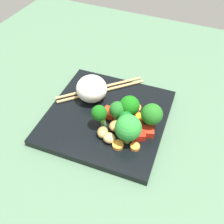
% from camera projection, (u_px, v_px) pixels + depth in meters
% --- Properties ---
extents(ground_plane, '(1.10, 1.10, 0.02)m').
position_uv_depth(ground_plane, '(107.00, 122.00, 0.63)').
color(ground_plane, '#4A6C50').
extents(square_plate, '(0.28, 0.28, 0.02)m').
position_uv_depth(square_plate, '(107.00, 117.00, 0.61)').
color(square_plate, black).
rests_on(square_plate, ground_plane).
extents(rice_mound, '(0.08, 0.08, 0.06)m').
position_uv_depth(rice_mound, '(92.00, 89.00, 0.62)').
color(rice_mound, white).
rests_on(rice_mound, square_plate).
extents(broccoli_floret_0, '(0.04, 0.04, 0.05)m').
position_uv_depth(broccoli_floret_0, '(117.00, 110.00, 0.57)').
color(broccoli_floret_0, '#7FB657').
rests_on(broccoli_floret_0, square_plate).
extents(broccoli_floret_1, '(0.05, 0.05, 0.07)m').
position_uv_depth(broccoli_floret_1, '(152.00, 113.00, 0.55)').
color(broccoli_floret_1, '#5D9044').
rests_on(broccoli_floret_1, square_plate).
extents(broccoli_floret_2, '(0.06, 0.06, 0.07)m').
position_uv_depth(broccoli_floret_2, '(128.00, 128.00, 0.53)').
color(broccoli_floret_2, '#75A144').
rests_on(broccoli_floret_2, square_plate).
extents(broccoli_floret_3, '(0.03, 0.03, 0.05)m').
position_uv_depth(broccoli_floret_3, '(126.00, 119.00, 0.56)').
color(broccoli_floret_3, '#609F39').
rests_on(broccoli_floret_3, square_plate).
extents(broccoli_floret_4, '(0.03, 0.03, 0.06)m').
position_uv_depth(broccoli_floret_4, '(101.00, 114.00, 0.55)').
color(broccoli_floret_4, '#5D9A48').
rests_on(broccoli_floret_4, square_plate).
extents(broccoli_floret_5, '(0.05, 0.05, 0.06)m').
position_uv_depth(broccoli_floret_5, '(129.00, 106.00, 0.57)').
color(broccoli_floret_5, '#71B453').
rests_on(broccoli_floret_5, square_plate).
extents(carrot_slice_0, '(0.03, 0.03, 0.01)m').
position_uv_depth(carrot_slice_0, '(135.00, 147.00, 0.54)').
color(carrot_slice_0, orange).
rests_on(carrot_slice_0, square_plate).
extents(carrot_slice_1, '(0.03, 0.03, 0.01)m').
position_uv_depth(carrot_slice_1, '(138.00, 117.00, 0.60)').
color(carrot_slice_1, orange).
rests_on(carrot_slice_1, square_plate).
extents(carrot_slice_2, '(0.03, 0.03, 0.01)m').
position_uv_depth(carrot_slice_2, '(118.00, 145.00, 0.54)').
color(carrot_slice_2, orange).
rests_on(carrot_slice_2, square_plate).
extents(carrot_slice_3, '(0.04, 0.04, 0.01)m').
position_uv_depth(carrot_slice_3, '(135.00, 108.00, 0.62)').
color(carrot_slice_3, orange).
rests_on(carrot_slice_3, square_plate).
extents(pepper_chunk_0, '(0.03, 0.03, 0.02)m').
position_uv_depth(pepper_chunk_0, '(111.00, 111.00, 0.60)').
color(pepper_chunk_0, red).
rests_on(pepper_chunk_0, square_plate).
extents(pepper_chunk_1, '(0.03, 0.03, 0.02)m').
position_uv_depth(pepper_chunk_1, '(148.00, 132.00, 0.56)').
color(pepper_chunk_1, red).
rests_on(pepper_chunk_1, square_plate).
extents(pepper_chunk_2, '(0.03, 0.03, 0.01)m').
position_uv_depth(pepper_chunk_2, '(135.00, 127.00, 0.57)').
color(pepper_chunk_2, red).
rests_on(pepper_chunk_2, square_plate).
extents(pepper_chunk_3, '(0.04, 0.04, 0.02)m').
position_uv_depth(pepper_chunk_3, '(137.00, 133.00, 0.56)').
color(pepper_chunk_3, red).
rests_on(pepper_chunk_3, square_plate).
extents(pepper_chunk_4, '(0.03, 0.03, 0.02)m').
position_uv_depth(pepper_chunk_4, '(149.00, 116.00, 0.59)').
color(pepper_chunk_4, red).
rests_on(pepper_chunk_4, square_plate).
extents(chicken_piece_1, '(0.03, 0.03, 0.02)m').
position_uv_depth(chicken_piece_1, '(109.00, 138.00, 0.54)').
color(chicken_piece_1, tan).
rests_on(chicken_piece_1, square_plate).
extents(chicken_piece_2, '(0.04, 0.03, 0.02)m').
position_uv_depth(chicken_piece_2, '(103.00, 132.00, 0.56)').
color(chicken_piece_2, tan).
rests_on(chicken_piece_2, square_plate).
extents(chicken_piece_3, '(0.04, 0.04, 0.02)m').
position_uv_depth(chicken_piece_3, '(116.00, 126.00, 0.57)').
color(chicken_piece_3, tan).
rests_on(chicken_piece_3, square_plate).
extents(chicken_piece_4, '(0.03, 0.03, 0.02)m').
position_uv_depth(chicken_piece_4, '(127.00, 109.00, 0.60)').
color(chicken_piece_4, tan).
rests_on(chicken_piece_4, square_plate).
extents(chopstick_pair, '(0.17, 0.18, 0.01)m').
position_uv_depth(chopstick_pair, '(101.00, 89.00, 0.66)').
color(chopstick_pair, tan).
rests_on(chopstick_pair, square_plate).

